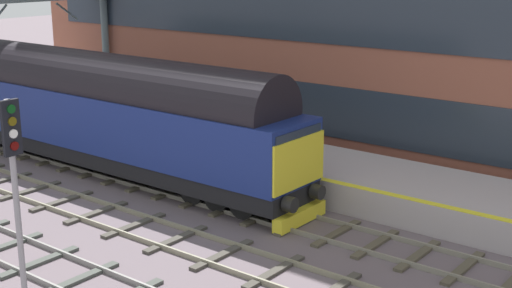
% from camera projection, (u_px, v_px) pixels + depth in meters
% --- Properties ---
extents(ground_plane, '(140.00, 140.00, 0.00)m').
position_uv_depth(ground_plane, '(206.00, 199.00, 24.62)').
color(ground_plane, '#62565C').
rests_on(ground_plane, ground).
extents(track_main, '(2.50, 60.00, 0.15)m').
position_uv_depth(track_main, '(206.00, 197.00, 24.61)').
color(track_main, gray).
rests_on(track_main, ground).
extents(track_adjacent_west, '(2.50, 60.00, 0.15)m').
position_uv_depth(track_adjacent_west, '(134.00, 225.00, 22.08)').
color(track_adjacent_west, gray).
rests_on(track_adjacent_west, ground).
extents(track_adjacent_far_west, '(2.50, 60.00, 0.15)m').
position_uv_depth(track_adjacent_far_west, '(39.00, 262.00, 19.42)').
color(track_adjacent_far_west, gray).
rests_on(track_adjacent_far_west, ground).
extents(station_platform, '(4.00, 44.00, 1.01)m').
position_uv_depth(station_platform, '(268.00, 162.00, 27.23)').
color(station_platform, '#ADA4A7').
rests_on(station_platform, ground).
extents(diesel_locomotive, '(2.74, 18.74, 4.68)m').
position_uv_depth(diesel_locomotive, '(103.00, 109.00, 27.12)').
color(diesel_locomotive, black).
rests_on(diesel_locomotive, ground).
extents(signal_post_mid, '(0.44, 0.22, 5.14)m').
position_uv_depth(signal_post_mid, '(15.00, 178.00, 15.96)').
color(signal_post_mid, gray).
rests_on(signal_post_mid, ground).
extents(platform_number_sign, '(0.10, 0.44, 1.97)m').
position_uv_depth(platform_number_sign, '(315.00, 137.00, 23.69)').
color(platform_number_sign, slate).
rests_on(platform_number_sign, station_platform).
extents(waiting_passenger, '(0.35, 0.51, 1.64)m').
position_uv_depth(waiting_passenger, '(130.00, 106.00, 30.16)').
color(waiting_passenger, '#363135').
rests_on(waiting_passenger, station_platform).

